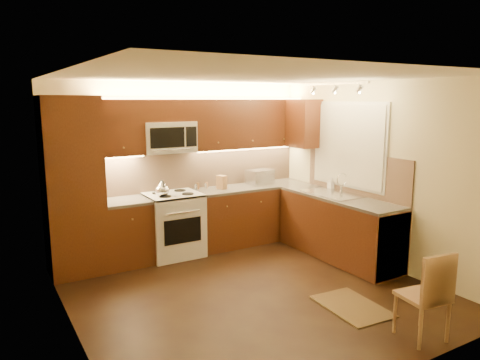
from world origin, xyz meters
TOP-DOWN VIEW (x-y plane):
  - floor at (0.00, 0.00)m, footprint 4.00×4.00m
  - ceiling at (0.00, 0.00)m, footprint 4.00×4.00m
  - wall_back at (0.00, 2.00)m, footprint 4.00×0.01m
  - wall_front at (0.00, -2.00)m, footprint 4.00×0.01m
  - wall_left at (-2.00, 0.00)m, footprint 0.01×4.00m
  - wall_right at (2.00, 0.00)m, footprint 0.01×4.00m
  - pantry at (-1.65, 1.70)m, footprint 0.70×0.60m
  - base_cab_back_left at (-0.99, 1.70)m, footprint 0.62×0.60m
  - counter_back_left at (-0.99, 1.70)m, footprint 0.62×0.60m
  - base_cab_back_right at (1.04, 1.70)m, footprint 1.92×0.60m
  - counter_back_right at (1.04, 1.70)m, footprint 1.92×0.60m
  - base_cab_right at (1.70, 0.40)m, footprint 0.60×2.00m
  - counter_right at (1.70, 0.40)m, footprint 0.60×2.00m
  - dishwasher at (1.70, -0.30)m, footprint 0.58×0.60m
  - backsplash_back at (0.35, 1.99)m, footprint 3.30×0.02m
  - backsplash_right at (1.99, 0.40)m, footprint 0.02×2.00m
  - upper_cab_back_left at (-0.99, 1.82)m, footprint 0.62×0.35m
  - upper_cab_back_right at (1.04, 1.82)m, footprint 1.92×0.35m
  - upper_cab_bridge at (-0.30, 1.82)m, footprint 0.76×0.35m
  - upper_cab_right_corner at (1.82, 1.40)m, footprint 0.35×0.50m
  - stove at (-0.30, 1.68)m, footprint 0.76×0.65m
  - microwave at (-0.30, 1.81)m, footprint 0.76×0.38m
  - window_frame at (1.99, 0.55)m, footprint 0.03×1.44m
  - window_blinds at (1.97, 0.55)m, footprint 0.02×1.36m
  - sink at (1.70, 0.55)m, footprint 0.52×0.86m
  - faucet at (1.88, 0.55)m, footprint 0.20×0.04m
  - track_light_bar at (1.55, 0.40)m, footprint 0.04×1.20m
  - kettle at (-0.50, 1.58)m, footprint 0.21×0.21m
  - toaster_oven at (1.24, 1.75)m, footprint 0.40×0.31m
  - knife_block at (0.52, 1.72)m, footprint 0.13×0.17m
  - spice_jar_a at (0.29, 1.82)m, footprint 0.05×0.05m
  - spice_jar_b at (0.34, 1.89)m, footprint 0.06×0.06m
  - spice_jar_c at (0.14, 1.83)m, footprint 0.05×0.05m
  - spice_jar_d at (0.19, 1.88)m, footprint 0.05×0.05m
  - soap_bottle at (1.94, 0.85)m, footprint 0.09×0.09m
  - rug at (0.72, -0.90)m, footprint 0.61×0.87m
  - dining_chair at (0.82, -1.70)m, footprint 0.44×0.44m

SIDE VIEW (x-z plane):
  - floor at x=0.00m, z-range -0.01..0.01m
  - rug at x=0.72m, z-range 0.00..0.01m
  - base_cab_back_left at x=-0.99m, z-range 0.00..0.86m
  - base_cab_back_right at x=1.04m, z-range 0.00..0.86m
  - base_cab_right at x=1.70m, z-range 0.00..0.86m
  - dishwasher at x=1.70m, z-range 0.01..0.85m
  - dining_chair at x=0.82m, z-range 0.00..0.88m
  - stove at x=-0.30m, z-range 0.00..0.92m
  - counter_back_left at x=-0.99m, z-range 0.86..0.90m
  - counter_back_right at x=1.04m, z-range 0.86..0.90m
  - counter_right at x=1.70m, z-range 0.86..0.90m
  - spice_jar_b at x=0.34m, z-range 0.90..0.99m
  - spice_jar_a at x=0.29m, z-range 0.90..0.99m
  - spice_jar_c at x=0.14m, z-range 0.90..0.99m
  - spice_jar_d at x=0.19m, z-range 0.90..1.00m
  - sink at x=1.70m, z-range 0.90..1.05m
  - soap_bottle at x=1.94m, z-range 0.90..1.08m
  - knife_block at x=0.52m, z-range 0.90..1.11m
  - toaster_oven at x=1.24m, z-range 0.90..1.13m
  - kettle at x=-0.50m, z-range 0.92..1.15m
  - faucet at x=1.88m, z-range 0.90..1.20m
  - pantry at x=-1.65m, z-range 0.00..2.30m
  - backsplash_back at x=0.35m, z-range 0.90..1.50m
  - backsplash_right at x=1.99m, z-range 0.90..1.50m
  - wall_back at x=0.00m, z-range 0.00..2.50m
  - wall_front at x=0.00m, z-range 0.00..2.50m
  - wall_left at x=-2.00m, z-range 0.00..2.50m
  - wall_right at x=2.00m, z-range 0.00..2.50m
  - window_frame at x=1.99m, z-range 0.98..2.22m
  - window_blinds at x=1.97m, z-range 1.02..2.18m
  - microwave at x=-0.30m, z-range 1.50..1.94m
  - upper_cab_back_left at x=-0.99m, z-range 1.50..2.25m
  - upper_cab_back_right at x=1.04m, z-range 1.50..2.25m
  - upper_cab_right_corner at x=1.82m, z-range 1.50..2.25m
  - upper_cab_bridge at x=-0.30m, z-range 1.94..2.25m
  - track_light_bar at x=1.55m, z-range 2.44..2.48m
  - ceiling at x=0.00m, z-range 2.50..2.50m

